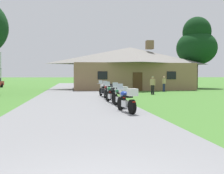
% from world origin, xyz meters
% --- Properties ---
extents(ground_plane, '(500.00, 500.00, 0.00)m').
position_xyz_m(ground_plane, '(0.00, 20.00, 0.00)').
color(ground_plane, '#42752D').
extents(asphalt_driveway, '(6.40, 80.00, 0.06)m').
position_xyz_m(asphalt_driveway, '(0.00, 18.00, 0.03)').
color(asphalt_driveway, slate).
rests_on(asphalt_driveway, ground).
extents(motorcycle_blue_nearest_to_camera, '(0.83, 2.07, 1.30)m').
position_xyz_m(motorcycle_blue_nearest_to_camera, '(2.20, 8.74, 0.62)').
color(motorcycle_blue_nearest_to_camera, black).
rests_on(motorcycle_blue_nearest_to_camera, asphalt_driveway).
extents(motorcycle_green_second_in_row, '(0.72, 2.08, 1.30)m').
position_xyz_m(motorcycle_green_second_in_row, '(2.27, 11.02, 0.62)').
color(motorcycle_green_second_in_row, black).
rests_on(motorcycle_green_second_in_row, asphalt_driveway).
extents(motorcycle_green_third_in_row, '(0.77, 2.08, 1.30)m').
position_xyz_m(motorcycle_green_third_in_row, '(2.14, 13.32, 0.62)').
color(motorcycle_green_third_in_row, black).
rests_on(motorcycle_green_third_in_row, asphalt_driveway).
extents(motorcycle_red_fourth_in_row, '(0.82, 2.08, 1.30)m').
position_xyz_m(motorcycle_red_fourth_in_row, '(2.23, 15.82, 0.61)').
color(motorcycle_red_fourth_in_row, black).
rests_on(motorcycle_red_fourth_in_row, asphalt_driveway).
extents(motorcycle_silver_farthest_in_row, '(0.96, 2.07, 1.30)m').
position_xyz_m(motorcycle_silver_farthest_in_row, '(2.24, 18.17, 0.61)').
color(motorcycle_silver_farthest_in_row, black).
rests_on(motorcycle_silver_farthest_in_row, asphalt_driveway).
extents(stone_lodge, '(15.13, 8.67, 6.25)m').
position_xyz_m(stone_lodge, '(7.03, 30.81, 2.76)').
color(stone_lodge, '#896B4C').
rests_on(stone_lodge, ground).
extents(bystander_tan_shirt_near_lodge, '(0.50, 0.36, 1.67)m').
position_xyz_m(bystander_tan_shirt_near_lodge, '(9.63, 25.24, 0.93)').
color(bystander_tan_shirt_near_lodge, navy).
rests_on(bystander_tan_shirt_near_lodge, ground).
extents(bystander_tan_shirt_beside_signpost, '(0.41, 0.42, 1.69)m').
position_xyz_m(bystander_tan_shirt_beside_signpost, '(7.08, 21.00, 0.95)').
color(bystander_tan_shirt_beside_signpost, black).
rests_on(bystander_tan_shirt_beside_signpost, ground).
extents(tree_right_of_lodge, '(5.55, 5.55, 9.88)m').
position_xyz_m(tree_right_of_lodge, '(16.85, 32.58, 6.23)').
color(tree_right_of_lodge, '#422D19').
rests_on(tree_right_of_lodge, ground).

